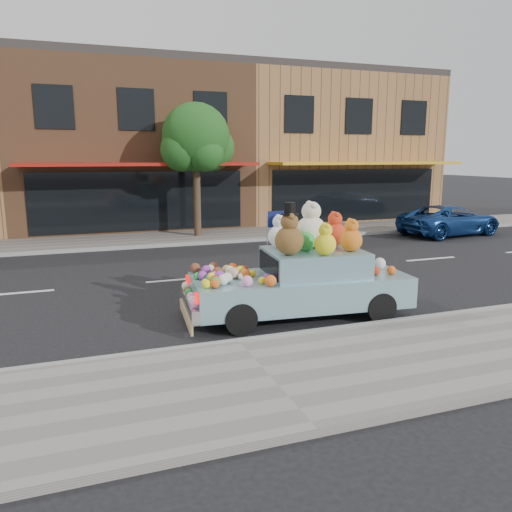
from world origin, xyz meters
name	(u,v)px	position (x,y,z in m)	size (l,w,h in m)	color
ground	(180,280)	(0.00, 0.00, 0.00)	(120.00, 120.00, 0.00)	black
near_sidewalk	(270,380)	(0.00, -6.50, 0.06)	(60.00, 3.00, 0.12)	gray
far_sidewalk	(147,240)	(0.00, 6.50, 0.06)	(60.00, 3.00, 0.12)	gray
near_kerb	(238,343)	(0.00, -5.00, 0.07)	(60.00, 0.12, 0.13)	gray
far_kerb	(153,246)	(0.00, 5.00, 0.07)	(60.00, 0.12, 0.13)	gray
storefront_mid	(128,147)	(0.00, 11.97, 3.64)	(10.00, 9.80, 7.30)	brown
storefront_right	(319,148)	(10.00, 11.97, 3.64)	(10.00, 9.80, 7.30)	olive
street_tree	(196,143)	(2.03, 6.55, 3.69)	(3.00, 2.70, 5.22)	#38281C
car_blue	(450,220)	(11.97, 3.81, 0.62)	(2.04, 4.43, 1.23)	navy
art_car	(301,276)	(1.72, -3.80, 0.83)	(4.62, 2.14, 2.35)	black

